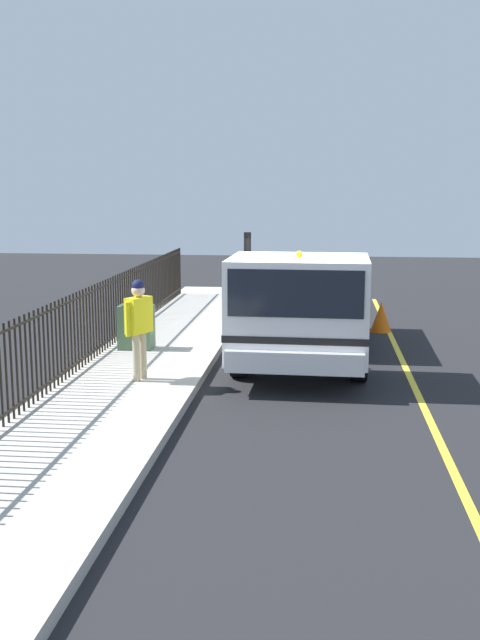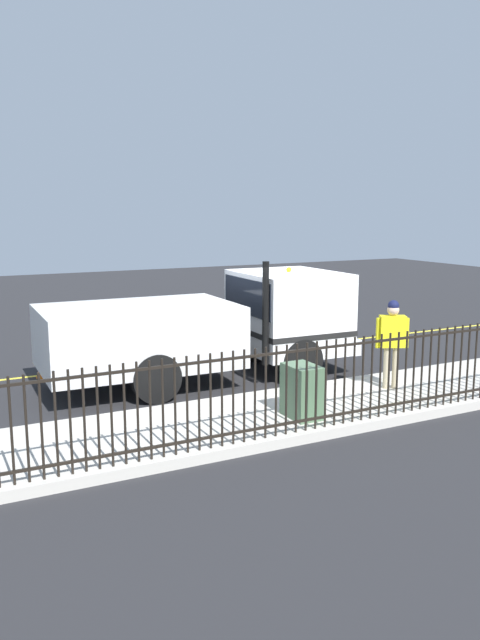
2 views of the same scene
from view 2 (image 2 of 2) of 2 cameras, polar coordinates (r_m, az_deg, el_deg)
ground_plane at (r=14.49m, az=3.55°, el=-4.64°), size 49.68×49.68×0.00m
sidewalk_slab at (r=12.18m, az=10.50°, el=-7.24°), size 2.46×22.58×0.16m
lane_marking at (r=16.28m, az=-0.21°, el=-2.98°), size 0.12×20.32×0.01m
work_truck at (r=13.65m, az=-1.62°, el=-0.14°), size 2.59×6.74×2.62m
worker_standing at (r=12.66m, az=13.57°, el=-1.30°), size 0.42×0.59×1.76m
iron_fence at (r=11.17m, az=14.00°, el=-4.65°), size 0.04×19.23×1.44m
utility_cabinet at (r=10.81m, az=5.61°, el=-6.40°), size 0.69×0.47×0.90m
traffic_cone at (r=14.53m, az=-16.99°, el=-3.54°), size 0.51×0.51×0.73m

